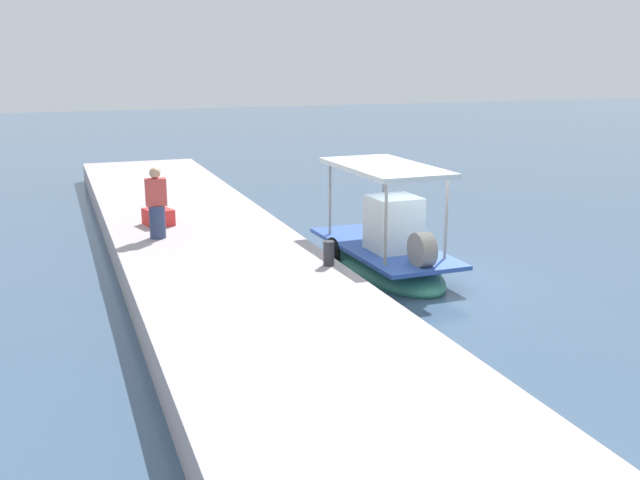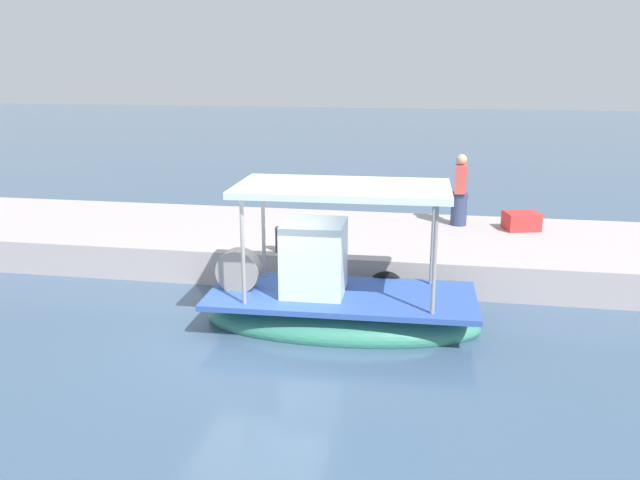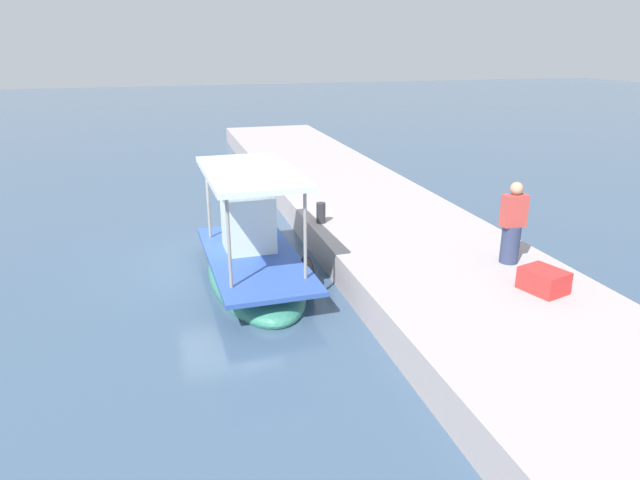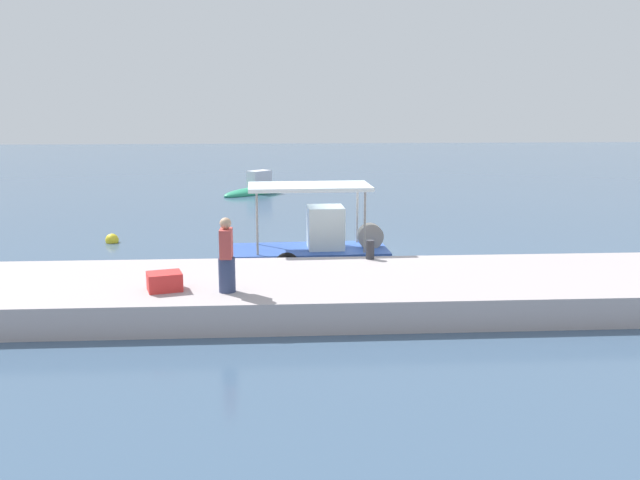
% 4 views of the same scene
% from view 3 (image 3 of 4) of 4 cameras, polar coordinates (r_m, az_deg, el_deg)
% --- Properties ---
extents(ground_plane, '(120.00, 120.00, 0.00)m').
position_cam_3_polar(ground_plane, '(14.68, -9.52, -2.12)').
color(ground_plane, '#3E5773').
extents(dock_quay, '(36.00, 4.57, 0.75)m').
position_cam_3_polar(dock_quay, '(15.63, 7.21, 0.80)').
color(dock_quay, '#AFA4A4').
rests_on(dock_quay, ground_plane).
extents(main_fishing_boat, '(5.11, 2.27, 2.98)m').
position_cam_3_polar(main_fishing_boat, '(13.33, -6.65, -2.07)').
color(main_fishing_boat, '#36866D').
rests_on(main_fishing_boat, ground_plane).
extents(fisherman_near_bollard, '(0.40, 0.51, 1.78)m').
position_cam_3_polar(fisherman_near_bollard, '(12.79, 18.59, 1.26)').
color(fisherman_near_bollard, navy).
rests_on(fisherman_near_bollard, dock_quay).
extents(mooring_bollard, '(0.24, 0.24, 0.54)m').
position_cam_3_polar(mooring_bollard, '(14.98, 0.09, 2.72)').
color(mooring_bollard, '#2D2D33').
rests_on(mooring_bollard, dock_quay).
extents(cargo_crate, '(0.93, 0.83, 0.43)m').
position_cam_3_polar(cargo_crate, '(11.73, 21.36, -3.77)').
color(cargo_crate, red).
rests_on(cargo_crate, dock_quay).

